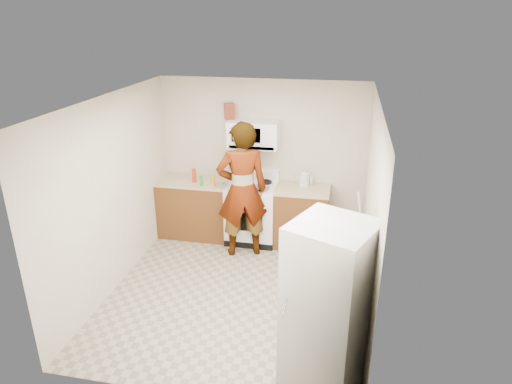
% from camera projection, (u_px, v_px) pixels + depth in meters
% --- Properties ---
extents(floor, '(3.60, 3.60, 0.00)m').
position_uv_depth(floor, '(237.00, 291.00, 5.99)').
color(floor, gray).
rests_on(floor, ground).
extents(back_wall, '(3.20, 0.02, 2.50)m').
position_uv_depth(back_wall, '(262.00, 160.00, 7.16)').
color(back_wall, beige).
rests_on(back_wall, floor).
extents(right_wall, '(0.02, 3.60, 2.50)m').
position_uv_depth(right_wall, '(369.00, 214.00, 5.24)').
color(right_wall, beige).
rests_on(right_wall, floor).
extents(cabinet_left, '(1.12, 0.62, 0.90)m').
position_uv_depth(cabinet_left, '(196.00, 208.00, 7.37)').
color(cabinet_left, brown).
rests_on(cabinet_left, floor).
extents(counter_left, '(1.14, 0.64, 0.03)m').
position_uv_depth(counter_left, '(194.00, 181.00, 7.20)').
color(counter_left, tan).
rests_on(counter_left, cabinet_left).
extents(cabinet_right, '(0.80, 0.62, 0.90)m').
position_uv_depth(cabinet_right, '(302.00, 217.00, 7.06)').
color(cabinet_right, brown).
rests_on(cabinet_right, floor).
extents(counter_right, '(0.82, 0.64, 0.03)m').
position_uv_depth(counter_right, '(303.00, 189.00, 6.88)').
color(counter_right, tan).
rests_on(counter_right, cabinet_right).
extents(gas_range, '(0.76, 0.65, 1.13)m').
position_uv_depth(gas_range, '(252.00, 211.00, 7.18)').
color(gas_range, white).
rests_on(gas_range, floor).
extents(microwave, '(0.76, 0.38, 0.40)m').
position_uv_depth(microwave, '(254.00, 134.00, 6.85)').
color(microwave, white).
rests_on(microwave, back_wall).
extents(person, '(0.86, 0.72, 2.03)m').
position_uv_depth(person, '(242.00, 190.00, 6.57)').
color(person, tan).
rests_on(person, floor).
extents(fridge, '(0.92, 0.92, 1.70)m').
position_uv_depth(fridge, '(329.00, 306.00, 4.28)').
color(fridge, silver).
rests_on(fridge, floor).
extents(kettle, '(0.18, 0.18, 0.19)m').
position_uv_depth(kettle, '(304.00, 180.00, 6.95)').
color(kettle, silver).
rests_on(kettle, counter_right).
extents(jug, '(0.19, 0.19, 0.24)m').
position_uv_depth(jug, '(229.00, 111.00, 6.85)').
color(jug, maroon).
rests_on(jug, microwave).
extents(saucepan, '(0.27, 0.27, 0.11)m').
position_uv_depth(saucepan, '(239.00, 176.00, 7.14)').
color(saucepan, silver).
rests_on(saucepan, gas_range).
extents(tray, '(0.26, 0.18, 0.05)m').
position_uv_depth(tray, '(260.00, 188.00, 6.83)').
color(tray, silver).
rests_on(tray, gas_range).
extents(bottle_spray, '(0.08, 0.08, 0.22)m').
position_uv_depth(bottle_spray, '(194.00, 175.00, 7.08)').
color(bottle_spray, red).
rests_on(bottle_spray, counter_left).
extents(bottle_hot_sauce, '(0.06, 0.06, 0.17)m').
position_uv_depth(bottle_hot_sauce, '(213.00, 181.00, 6.93)').
color(bottle_hot_sauce, orange).
rests_on(bottle_hot_sauce, counter_left).
extents(bottle_green_cap, '(0.06, 0.06, 0.16)m').
position_uv_depth(bottle_green_cap, '(201.00, 181.00, 6.94)').
color(bottle_green_cap, '#1B9724').
rests_on(bottle_green_cap, counter_left).
extents(pot_lid, '(0.27, 0.27, 0.01)m').
position_uv_depth(pot_lid, '(224.00, 185.00, 7.00)').
color(pot_lid, white).
rests_on(pot_lid, counter_left).
extents(broom, '(0.22, 0.16, 1.16)m').
position_uv_depth(broom, '(362.00, 229.00, 6.36)').
color(broom, white).
rests_on(broom, floor).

